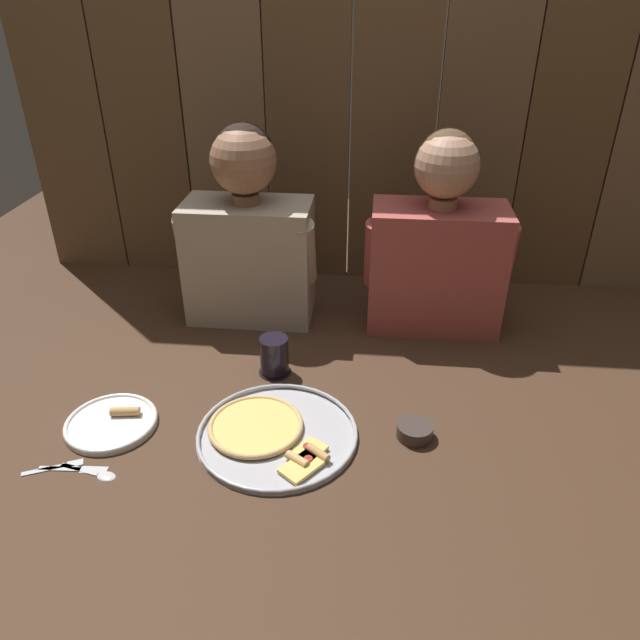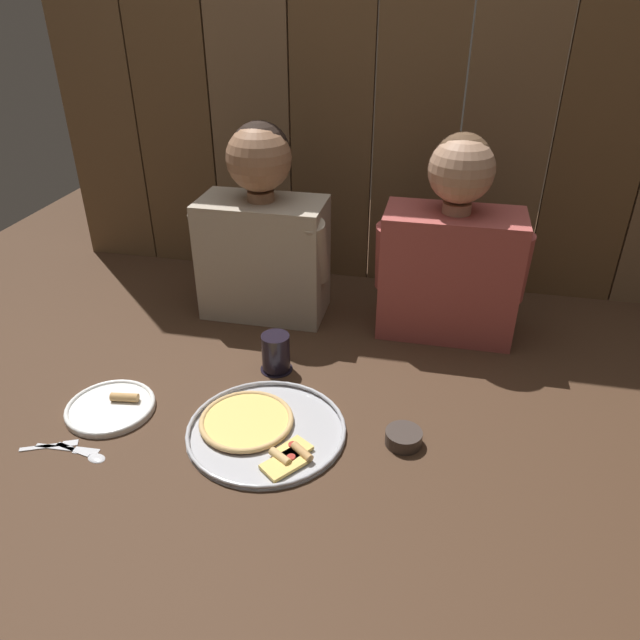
# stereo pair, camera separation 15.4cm
# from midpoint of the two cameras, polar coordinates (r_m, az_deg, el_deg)

# --- Properties ---
(ground_plane) EXTENTS (3.20, 3.20, 0.00)m
(ground_plane) POSITION_cam_midpoint_polar(r_m,az_deg,el_deg) (1.55, -2.01, -7.75)
(ground_plane) COLOR #422B1C
(pizza_tray) EXTENTS (0.38, 0.38, 0.03)m
(pizza_tray) POSITION_cam_midpoint_polar(r_m,az_deg,el_deg) (1.46, -7.77, -10.66)
(pizza_tray) COLOR #B2B2B7
(pizza_tray) RESTS_ON ground
(dinner_plate) EXTENTS (0.22, 0.22, 0.03)m
(dinner_plate) POSITION_cam_midpoint_polar(r_m,az_deg,el_deg) (1.58, -22.02, -9.17)
(dinner_plate) COLOR white
(dinner_plate) RESTS_ON ground
(drinking_glass) EXTENTS (0.09, 0.09, 0.11)m
(drinking_glass) POSITION_cam_midpoint_polar(r_m,az_deg,el_deg) (1.64, -7.09, -3.51)
(drinking_glass) COLOR black
(drinking_glass) RESTS_ON ground
(dipping_bowl) EXTENTS (0.09, 0.09, 0.03)m
(dipping_bowl) POSITION_cam_midpoint_polar(r_m,az_deg,el_deg) (1.44, 6.01, -10.53)
(dipping_bowl) COLOR #3D332D
(dipping_bowl) RESTS_ON ground
(table_fork) EXTENTS (0.13, 0.07, 0.01)m
(table_fork) POSITION_cam_midpoint_polar(r_m,az_deg,el_deg) (1.52, -26.70, -12.56)
(table_fork) COLOR silver
(table_fork) RESTS_ON ground
(table_knife) EXTENTS (0.16, 0.03, 0.01)m
(table_knife) POSITION_cam_midpoint_polar(r_m,az_deg,el_deg) (1.50, -25.34, -12.87)
(table_knife) COLOR silver
(table_knife) RESTS_ON ground
(table_spoon) EXTENTS (0.14, 0.05, 0.01)m
(table_spoon) POSITION_cam_midpoint_polar(r_m,az_deg,el_deg) (1.47, -23.47, -13.41)
(table_spoon) COLOR silver
(table_spoon) RESTS_ON ground
(diner_left) EXTENTS (0.42, 0.21, 0.60)m
(diner_left) POSITION_cam_midpoint_polar(r_m,az_deg,el_deg) (1.83, -9.33, 8.12)
(diner_left) COLOR #B2A38E
(diner_left) RESTS_ON ground
(diner_right) EXTENTS (0.43, 0.20, 0.60)m
(diner_right) POSITION_cam_midpoint_polar(r_m,az_deg,el_deg) (1.78, 8.84, 7.20)
(diner_right) COLOR #AD4C47
(diner_right) RESTS_ON ground
(wooden_backdrop_wall) EXTENTS (2.19, 0.03, 1.39)m
(wooden_backdrop_wall) POSITION_cam_midpoint_polar(r_m,az_deg,el_deg) (1.99, 0.66, 22.71)
(wooden_backdrop_wall) COLOR brown
(wooden_backdrop_wall) RESTS_ON ground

